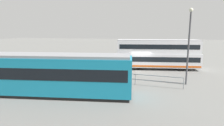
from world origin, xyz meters
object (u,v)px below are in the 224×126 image
(pedestrian_near_railing, at_px, (114,70))
(street_lamp, at_px, (189,41))
(tram_yellow, at_px, (46,74))
(double_decker_bus, at_px, (157,54))
(info_sign, at_px, (89,65))

(pedestrian_near_railing, height_order, street_lamp, street_lamp)
(pedestrian_near_railing, bearing_deg, tram_yellow, 56.27)
(street_lamp, bearing_deg, double_decker_bus, -68.89)
(street_lamp, bearing_deg, tram_yellow, 24.63)
(tram_yellow, distance_m, info_sign, 5.30)
(street_lamp, bearing_deg, pedestrian_near_railing, -8.07)
(pedestrian_near_railing, height_order, info_sign, info_sign)
(tram_yellow, height_order, street_lamp, street_lamp)
(tram_yellow, distance_m, pedestrian_near_railing, 7.80)
(pedestrian_near_railing, bearing_deg, double_decker_bus, -129.97)
(info_sign, relative_size, street_lamp, 0.32)
(double_decker_bus, relative_size, street_lamp, 1.54)
(double_decker_bus, bearing_deg, info_sign, 45.58)
(double_decker_bus, xyz_separation_m, street_lamp, (-2.63, 6.81, 2.19))
(info_sign, height_order, street_lamp, street_lamp)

